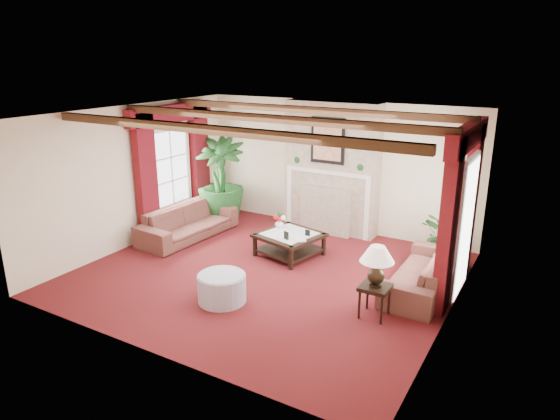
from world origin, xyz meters
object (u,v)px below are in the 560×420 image
Objects in this scene: sofa_left at (188,217)px; potted_palm at (221,198)px; coffee_table at (289,245)px; sofa_right at (423,266)px; ottoman at (222,288)px; side_table at (374,301)px.

sofa_left is 1.04× the size of potted_palm.
potted_palm reaches higher than coffee_table.
ottoman is (-2.51, -1.92, -0.19)m from sofa_right.
sofa_right is 3.17m from ottoman.
coffee_table is (2.25, 0.20, -0.22)m from sofa_left.
side_table is 2.27m from ottoman.
side_table is at bearing -27.93° from potted_palm.
sofa_right is at bearing 9.75° from coffee_table.
side_table is (2.15, -1.37, 0.03)m from coffee_table.
sofa_right is (4.75, 0.03, -0.02)m from sofa_left.
potted_palm is 2.52m from coffee_table.
sofa_left is at bearing 165.13° from side_table.
coffee_table is at bearing -80.98° from sofa_left.
sofa_left reaches higher than coffee_table.
ottoman is at bearing -76.76° from coffee_table.
potted_palm is 2.93× the size of ottoman.
ottoman is at bearing -52.71° from sofa_right.
potted_palm is (-0.04, 1.19, 0.10)m from sofa_left.
sofa_left is at bearing 139.91° from ottoman.
ottoman is (-2.16, -0.72, -0.03)m from side_table.
potted_palm is 3.85m from ottoman.
coffee_table is (2.30, -0.99, -0.31)m from potted_palm.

